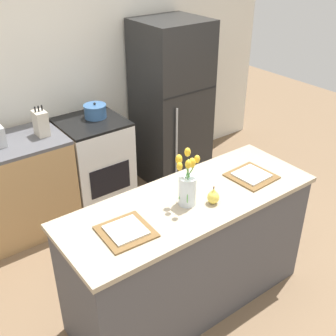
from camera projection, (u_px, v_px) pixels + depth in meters
name	position (u px, v px, depth m)	size (l,w,h in m)	color
ground_plane	(187.00, 299.00, 3.24)	(10.00, 10.00, 0.00)	brown
back_wall	(57.00, 66.00, 3.96)	(5.20, 0.08, 2.70)	silver
kitchen_island	(189.00, 253.00, 3.01)	(1.80, 0.66, 0.93)	#4C4C51
stove_range	(95.00, 163.00, 4.18)	(0.60, 0.61, 0.91)	silver
refrigerator	(171.00, 103.00, 4.47)	(0.68, 0.67, 1.72)	black
flower_vase	(187.00, 185.00, 2.66)	(0.16, 0.15, 0.39)	silver
pear_figurine	(213.00, 197.00, 2.71)	(0.08, 0.08, 0.13)	#E5CC4C
plate_setting_left	(126.00, 231.00, 2.47)	(0.31, 0.31, 0.02)	brown
plate_setting_right	(252.00, 176.00, 3.01)	(0.31, 0.31, 0.02)	brown
cooking_pot	(95.00, 111.00, 3.99)	(0.22, 0.22, 0.15)	#386093
knife_block	(41.00, 123.00, 3.63)	(0.10, 0.14, 0.27)	beige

